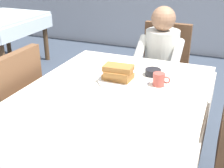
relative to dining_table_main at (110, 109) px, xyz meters
The scene contains 14 objects.
dining_table_main is the anchor object (origin of this frame).
chair_diner 1.18m from the dining_table_main, 86.75° to the left, with size 0.44×0.45×0.93m.
diner_person 1.02m from the dining_table_main, 86.25° to the left, with size 0.40×0.43×1.12m.
chair_left_side 0.78m from the dining_table_main, behind, with size 0.45×0.44×0.93m.
plate_breakfast 0.24m from the dining_table_main, 96.38° to the left, with size 0.28×0.28×0.02m, color white.
breakfast_stack 0.27m from the dining_table_main, 97.99° to the left, with size 0.20×0.16×0.10m.
cup_coffee 0.37m from the dining_table_main, 48.09° to the left, with size 0.11×0.08×0.08m.
bowl_butter 0.46m from the dining_table_main, 69.83° to the left, with size 0.11×0.11×0.04m, color black.
syrup_pitcher 0.48m from the dining_table_main, 132.25° to the left, with size 0.08×0.08×0.07m.
fork_left_of_plate 0.30m from the dining_table_main, 137.44° to the left, with size 0.18×0.01×0.01m, color silver.
knife_right_of_plate 0.27m from the dining_table_main, 49.87° to the left, with size 0.20×0.01×0.01m, color silver.
spoon_near_edge 0.12m from the dining_table_main, 129.46° to the right, with size 0.15×0.01×0.01m, color silver.
napkin_folded 0.34m from the dining_table_main, behind, with size 0.17×0.12×0.01m, color white.
background_table_far 2.91m from the dining_table_main, 143.91° to the left, with size 0.92×1.12×0.74m.
Camera 1 is at (0.60, -1.43, 1.51)m, focal length 46.41 mm.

